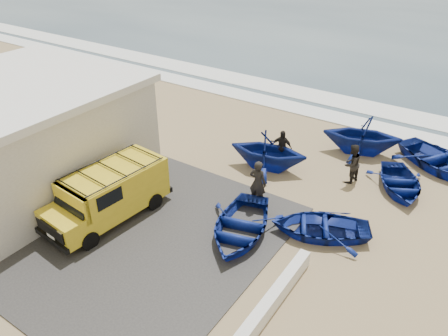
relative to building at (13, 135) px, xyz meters
The scene contains 16 objects.
ground 8.06m from the building, 14.93° to the left, with size 160.00×160.00×0.00m, color #9D845B.
slab 5.90m from the building, ahead, with size 12.00×10.00×0.05m, color #383633.
surf_line 16.02m from the building, 61.82° to the left, with size 180.00×1.60×0.06m, color white.
surf_wash 18.25m from the building, 65.56° to the left, with size 180.00×2.20×0.04m, color white.
building is the anchor object (origin of this frame).
parapet 12.68m from the building, ahead, with size 0.35×6.00×0.55m, color silver.
van 5.35m from the building, ahead, with size 2.33×4.99×2.07m.
boat_near_left 10.26m from the building, 11.70° to the left, with size 2.80×3.92×0.81m, color navy.
boat_near_right 12.97m from the building, 16.75° to the left, with size 2.52×3.53×0.73m, color navy.
boat_mid_left 10.89m from the building, 39.09° to the left, with size 3.03×3.51×1.85m, color navy.
boat_mid_right 16.32m from the building, 30.96° to the left, with size 2.39×3.35×0.69m, color navy.
boat_far_left 15.67m from the building, 43.10° to the left, with size 3.16×3.66×1.93m, color navy.
boat_far_right 18.69m from the building, 36.91° to the left, with size 2.97×4.16×0.86m, color navy.
fisherman_front 10.35m from the building, 23.61° to the left, with size 0.71×0.47×1.96m, color black.
fisherman_middle 14.31m from the building, 33.25° to the left, with size 0.86×0.67×1.78m, color black.
fisherman_back 11.60m from the building, 40.94° to the left, with size 0.99×0.41×1.70m, color black.
Camera 1 is at (8.90, -10.65, 10.20)m, focal length 35.00 mm.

